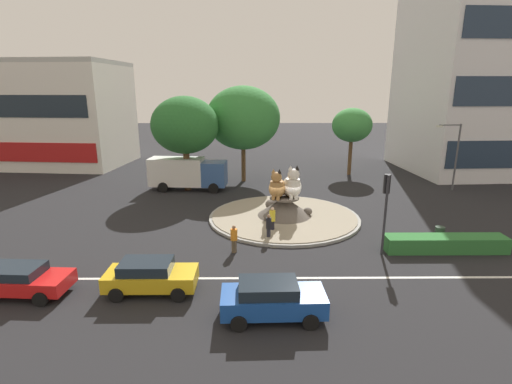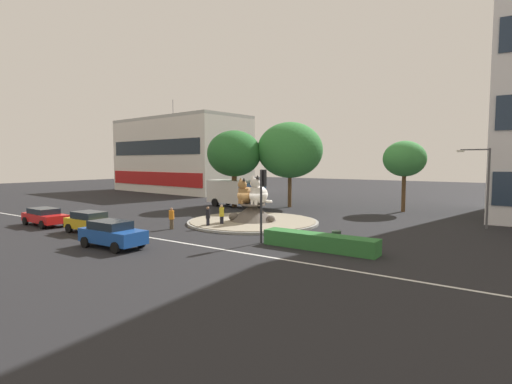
{
  "view_description": "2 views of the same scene",
  "coord_description": "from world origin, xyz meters",
  "px_view_note": "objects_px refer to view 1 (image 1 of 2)",
  "views": [
    {
      "loc": [
        -2.21,
        -25.86,
        8.95
      ],
      "look_at": [
        -2.02,
        -0.69,
        2.15
      ],
      "focal_mm": 26.74,
      "sensor_mm": 36.0,
      "label": 1
    },
    {
      "loc": [
        18.48,
        -26.2,
        5.06
      ],
      "look_at": [
        0.39,
        -0.12,
        2.58
      ],
      "focal_mm": 27.69,
      "sensor_mm": 36.0,
      "label": 2
    }
  ],
  "objects_px": {
    "streetlight_arm": "(454,152)",
    "pedestrian_orange_shirt": "(234,238)",
    "cat_statue_white": "(292,185)",
    "shophouse_block": "(24,114)",
    "cat_statue_tabby": "(277,187)",
    "pedestrian_yellow_shirt": "(272,219)",
    "second_tree_near_tower": "(185,125)",
    "hatchback_near_shophouse": "(18,279)",
    "delivery_box_truck": "(187,172)",
    "office_tower": "(488,33)",
    "parked_car_right": "(272,299)",
    "third_tree_left": "(243,118)",
    "broadleaf_tree_behind_island": "(352,125)",
    "sedan_on_far_lane": "(150,276)",
    "traffic_light_mast": "(386,199)",
    "pedestrian_black_shirt": "(269,227)",
    "litter_bin": "(439,234)"
  },
  "relations": [
    {
      "from": "streetlight_arm",
      "to": "pedestrian_orange_shirt",
      "type": "distance_m",
      "value": 23.5
    },
    {
      "from": "cat_statue_white",
      "to": "shophouse_block",
      "type": "bearing_deg",
      "value": -129.1
    },
    {
      "from": "cat_statue_tabby",
      "to": "streetlight_arm",
      "type": "bearing_deg",
      "value": 128.33
    },
    {
      "from": "pedestrian_orange_shirt",
      "to": "pedestrian_yellow_shirt",
      "type": "relative_size",
      "value": 0.94
    },
    {
      "from": "cat_statue_tabby",
      "to": "second_tree_near_tower",
      "type": "xyz_separation_m",
      "value": [
        -7.69,
        8.32,
        3.49
      ]
    },
    {
      "from": "pedestrian_orange_shirt",
      "to": "hatchback_near_shophouse",
      "type": "distance_m",
      "value": 10.48
    },
    {
      "from": "delivery_box_truck",
      "to": "office_tower",
      "type": "bearing_deg",
      "value": 20.35
    },
    {
      "from": "cat_statue_tabby",
      "to": "shophouse_block",
      "type": "height_order",
      "value": "shophouse_block"
    },
    {
      "from": "delivery_box_truck",
      "to": "parked_car_right",
      "type": "bearing_deg",
      "value": -67.08
    },
    {
      "from": "third_tree_left",
      "to": "broadleaf_tree_behind_island",
      "type": "bearing_deg",
      "value": 14.8
    },
    {
      "from": "office_tower",
      "to": "broadleaf_tree_behind_island",
      "type": "distance_m",
      "value": 17.22
    },
    {
      "from": "second_tree_near_tower",
      "to": "sedan_on_far_lane",
      "type": "height_order",
      "value": "second_tree_near_tower"
    },
    {
      "from": "traffic_light_mast",
      "to": "pedestrian_black_shirt",
      "type": "bearing_deg",
      "value": 77.33
    },
    {
      "from": "delivery_box_truck",
      "to": "litter_bin",
      "type": "bearing_deg",
      "value": -31.08
    },
    {
      "from": "shophouse_block",
      "to": "office_tower",
      "type": "distance_m",
      "value": 53.21
    },
    {
      "from": "shophouse_block",
      "to": "third_tree_left",
      "type": "height_order",
      "value": "shophouse_block"
    },
    {
      "from": "pedestrian_yellow_shirt",
      "to": "litter_bin",
      "type": "relative_size",
      "value": 1.91
    },
    {
      "from": "cat_statue_white",
      "to": "delivery_box_truck",
      "type": "bearing_deg",
      "value": -137.45
    },
    {
      "from": "sedan_on_far_lane",
      "to": "parked_car_right",
      "type": "relative_size",
      "value": 0.96
    },
    {
      "from": "broadleaf_tree_behind_island",
      "to": "pedestrian_yellow_shirt",
      "type": "height_order",
      "value": "broadleaf_tree_behind_island"
    },
    {
      "from": "shophouse_block",
      "to": "third_tree_left",
      "type": "bearing_deg",
      "value": -14.25
    },
    {
      "from": "pedestrian_yellow_shirt",
      "to": "parked_car_right",
      "type": "height_order",
      "value": "pedestrian_yellow_shirt"
    },
    {
      "from": "shophouse_block",
      "to": "pedestrian_orange_shirt",
      "type": "xyz_separation_m",
      "value": [
        26.54,
        -26.99,
        -5.23
      ]
    },
    {
      "from": "cat_statue_tabby",
      "to": "sedan_on_far_lane",
      "type": "bearing_deg",
      "value": -20.1
    },
    {
      "from": "pedestrian_yellow_shirt",
      "to": "third_tree_left",
      "type": "bearing_deg",
      "value": -105.1
    },
    {
      "from": "second_tree_near_tower",
      "to": "parked_car_right",
      "type": "bearing_deg",
      "value": -71.61
    },
    {
      "from": "traffic_light_mast",
      "to": "pedestrian_black_shirt",
      "type": "height_order",
      "value": "traffic_light_mast"
    },
    {
      "from": "traffic_light_mast",
      "to": "second_tree_near_tower",
      "type": "height_order",
      "value": "second_tree_near_tower"
    },
    {
      "from": "traffic_light_mast",
      "to": "delivery_box_truck",
      "type": "height_order",
      "value": "traffic_light_mast"
    },
    {
      "from": "broadleaf_tree_behind_island",
      "to": "streetlight_arm",
      "type": "xyz_separation_m",
      "value": [
        7.51,
        -6.86,
        -1.69
      ]
    },
    {
      "from": "litter_bin",
      "to": "pedestrian_black_shirt",
      "type": "bearing_deg",
      "value": 178.98
    },
    {
      "from": "pedestrian_orange_shirt",
      "to": "pedestrian_yellow_shirt",
      "type": "bearing_deg",
      "value": -74.53
    },
    {
      "from": "third_tree_left",
      "to": "shophouse_block",
      "type": "bearing_deg",
      "value": 160.19
    },
    {
      "from": "broadleaf_tree_behind_island",
      "to": "sedan_on_far_lane",
      "type": "height_order",
      "value": "broadleaf_tree_behind_island"
    },
    {
      "from": "pedestrian_yellow_shirt",
      "to": "hatchback_near_shophouse",
      "type": "bearing_deg",
      "value": 9.08
    },
    {
      "from": "shophouse_block",
      "to": "hatchback_near_shophouse",
      "type": "distance_m",
      "value": 36.26
    },
    {
      "from": "third_tree_left",
      "to": "hatchback_near_shophouse",
      "type": "distance_m",
      "value": 24.55
    },
    {
      "from": "broadleaf_tree_behind_island",
      "to": "delivery_box_truck",
      "type": "height_order",
      "value": "broadleaf_tree_behind_island"
    },
    {
      "from": "broadleaf_tree_behind_island",
      "to": "pedestrian_yellow_shirt",
      "type": "bearing_deg",
      "value": -117.95
    },
    {
      "from": "cat_statue_white",
      "to": "parked_car_right",
      "type": "relative_size",
      "value": 0.58
    },
    {
      "from": "cat_statue_tabby",
      "to": "pedestrian_black_shirt",
      "type": "relative_size",
      "value": 1.29
    },
    {
      "from": "streetlight_arm",
      "to": "pedestrian_yellow_shirt",
      "type": "xyz_separation_m",
      "value": [
        -16.71,
        -10.48,
        -2.69
      ]
    },
    {
      "from": "broadleaf_tree_behind_island",
      "to": "litter_bin",
      "type": "xyz_separation_m",
      "value": [
        0.91,
        -18.81,
        -4.83
      ]
    },
    {
      "from": "streetlight_arm",
      "to": "parked_car_right",
      "type": "xyz_separation_m",
      "value": [
        -17.18,
        -19.92,
        -2.76
      ]
    },
    {
      "from": "pedestrian_black_shirt",
      "to": "third_tree_left",
      "type": "bearing_deg",
      "value": -159.53
    },
    {
      "from": "hatchback_near_shophouse",
      "to": "pedestrian_yellow_shirt",
      "type": "bearing_deg",
      "value": 36.23
    },
    {
      "from": "office_tower",
      "to": "delivery_box_truck",
      "type": "relative_size",
      "value": 4.12
    },
    {
      "from": "hatchback_near_shophouse",
      "to": "parked_car_right",
      "type": "xyz_separation_m",
      "value": [
        11.29,
        -1.85,
        0.09
      ]
    },
    {
      "from": "office_tower",
      "to": "pedestrian_yellow_shirt",
      "type": "distance_m",
      "value": 33.56
    },
    {
      "from": "broadleaf_tree_behind_island",
      "to": "pedestrian_orange_shirt",
      "type": "xyz_separation_m",
      "value": [
        -11.51,
        -20.4,
        -4.44
      ]
    }
  ]
}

